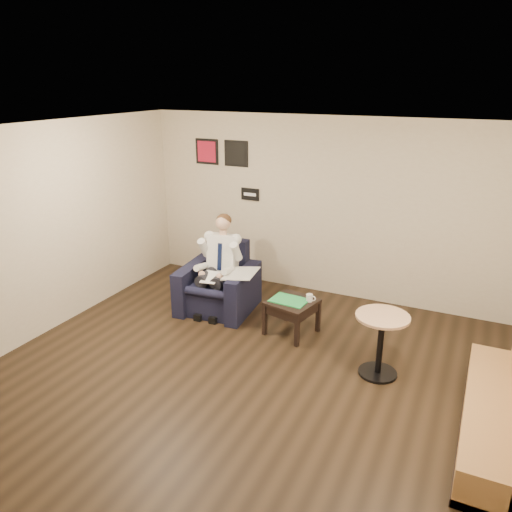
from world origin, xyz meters
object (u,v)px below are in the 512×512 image
at_px(armchair, 218,279).
at_px(smartphone, 302,297).
at_px(banquette, 497,385).
at_px(seated_man, 214,270).
at_px(side_table, 292,317).
at_px(coffee_mug, 309,298).
at_px(cafe_table, 380,345).
at_px(green_folder, 289,300).

distance_m(armchair, smartphone, 1.37).
relative_size(armchair, banquette, 0.46).
height_order(seated_man, side_table, seated_man).
xyz_separation_m(seated_man, banquette, (3.78, -1.20, -0.11)).
relative_size(seated_man, coffee_mug, 13.38).
relative_size(banquette, cafe_table, 2.88).
bearing_deg(banquette, cafe_table, 153.93).
height_order(green_folder, banquette, banquette).
height_order(armchair, smartphone, armchair).
bearing_deg(side_table, green_folder, -158.92).
bearing_deg(green_folder, seated_man, 174.82).
bearing_deg(cafe_table, seated_man, 166.71).
bearing_deg(cafe_table, banquette, -26.07).
bearing_deg(side_table, cafe_table, -21.36).
bearing_deg(seated_man, side_table, -9.65).
xyz_separation_m(coffee_mug, banquette, (2.30, -1.19, 0.03)).
height_order(side_table, cafe_table, cafe_table).
bearing_deg(side_table, armchair, 169.94).
distance_m(armchair, cafe_table, 2.68).
bearing_deg(armchair, banquette, -24.58).
distance_m(seated_man, green_folder, 1.25).
distance_m(armchair, banquette, 4.02).
height_order(armchair, seated_man, seated_man).
height_order(coffee_mug, banquette, banquette).
bearing_deg(coffee_mug, banquette, -27.29).
xyz_separation_m(armchair, seated_man, (0.01, -0.13, 0.18)).
distance_m(coffee_mug, banquette, 2.59).
bearing_deg(seated_man, green_folder, -10.42).
height_order(side_table, banquette, banquette).
height_order(green_folder, smartphone, green_folder).
bearing_deg(armchair, coffee_mug, -10.72).
bearing_deg(seated_man, armchair, 90.00).
distance_m(smartphone, cafe_table, 1.38).
relative_size(coffee_mug, banquette, 0.05).
distance_m(side_table, cafe_table, 1.40).
xyz_separation_m(armchair, smartphone, (1.37, -0.07, -0.01)).
bearing_deg(seated_man, cafe_table, -18.53).
bearing_deg(smartphone, seated_man, -154.93).
distance_m(armchair, coffee_mug, 1.50).
distance_m(side_table, green_folder, 0.25).
xyz_separation_m(smartphone, cafe_table, (1.21, -0.66, -0.10)).
relative_size(armchair, cafe_table, 1.34).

